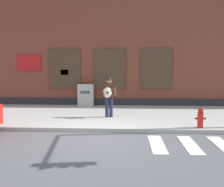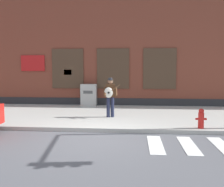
{
  "view_description": "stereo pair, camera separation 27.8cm",
  "coord_description": "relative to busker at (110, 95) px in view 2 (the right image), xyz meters",
  "views": [
    {
      "loc": [
        0.98,
        -8.05,
        2.24
      ],
      "look_at": [
        0.44,
        1.17,
        1.35
      ],
      "focal_mm": 42.0,
      "sensor_mm": 36.0,
      "label": 1
    },
    {
      "loc": [
        1.26,
        -8.03,
        2.24
      ],
      "look_at": [
        0.44,
        1.17,
        1.35
      ],
      "focal_mm": 42.0,
      "sensor_mm": 36.0,
      "label": 2
    }
  ],
  "objects": [
    {
      "name": "busker",
      "position": [
        0.0,
        0.0,
        0.0
      ],
      "size": [
        0.74,
        0.58,
        1.7
      ],
      "color": "#1E233D",
      "rests_on": "sidewalk"
    },
    {
      "name": "utility_box",
      "position": [
        -1.51,
        3.26,
        -0.35
      ],
      "size": [
        0.86,
        0.56,
        1.22
      ],
      "color": "#ADADA8",
      "rests_on": "sidewalk"
    },
    {
      "name": "building_backdrop",
      "position": [
        -0.19,
        5.71,
        2.11
      ],
      "size": [
        28.0,
        4.06,
        6.45
      ],
      "color": "brown",
      "rests_on": "ground"
    },
    {
      "name": "ground_plane",
      "position": [
        -0.19,
        -3.05,
        -1.11
      ],
      "size": [
        160.0,
        160.0,
        0.0
      ],
      "primitive_type": "plane",
      "color": "#56565B"
    },
    {
      "name": "fire_hydrant",
      "position": [
        3.37,
        -1.82,
        -0.62
      ],
      "size": [
        0.38,
        0.2,
        0.7
      ],
      "color": "red",
      "rests_on": "sidewalk"
    },
    {
      "name": "sidewalk",
      "position": [
        -0.19,
        0.77,
        -1.04
      ],
      "size": [
        28.0,
        5.88,
        0.14
      ],
      "color": "#ADAAA3",
      "rests_on": "ground"
    }
  ]
}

